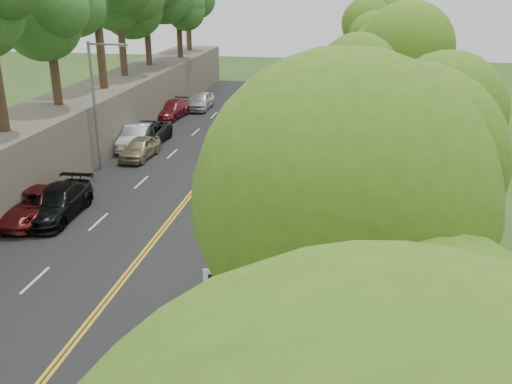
# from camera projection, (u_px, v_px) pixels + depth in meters

# --- Properties ---
(ground) EXTENTS (140.00, 140.00, 0.00)m
(ground) POSITION_uv_depth(u_px,v_px,m) (207.00, 297.00, 21.96)
(ground) COLOR #33511E
(ground) RESTS_ON ground
(road) EXTENTS (11.20, 66.00, 0.04)m
(road) POSITION_uv_depth(u_px,v_px,m) (185.00, 169.00, 36.65)
(road) COLOR black
(road) RESTS_ON ground
(sidewalk) EXTENTS (4.20, 66.00, 0.05)m
(sidewalk) POSITION_uv_depth(u_px,v_px,m) (308.00, 176.00, 35.36)
(sidewalk) COLOR gray
(sidewalk) RESTS_ON ground
(jersey_barrier) EXTENTS (0.42, 66.00, 0.60)m
(jersey_barrier) POSITION_uv_depth(u_px,v_px,m) (272.00, 169.00, 35.63)
(jersey_barrier) COLOR yellow
(jersey_barrier) RESTS_ON ground
(rock_embankment) EXTENTS (5.00, 66.00, 4.00)m
(rock_embankment) POSITION_uv_depth(u_px,v_px,m) (64.00, 133.00, 37.27)
(rock_embankment) COLOR #595147
(rock_embankment) RESTS_ON ground
(chainlink_fence) EXTENTS (0.04, 66.00, 2.00)m
(chainlink_fence) POSITION_uv_depth(u_px,v_px,m) (343.00, 162.00, 34.67)
(chainlink_fence) COLOR slate
(chainlink_fence) RESTS_ON ground
(trees_fenceside) EXTENTS (7.00, 66.00, 14.00)m
(trees_fenceside) POSITION_uv_depth(u_px,v_px,m) (391.00, 63.00, 32.17)
(trees_fenceside) COLOR #53851F
(trees_fenceside) RESTS_ON ground
(streetlight) EXTENTS (2.52, 0.22, 8.00)m
(streetlight) POSITION_uv_depth(u_px,v_px,m) (97.00, 98.00, 34.93)
(streetlight) COLOR gray
(streetlight) RESTS_ON ground
(signpost) EXTENTS (0.62, 0.09, 3.10)m
(signpost) POSITION_uv_depth(u_px,v_px,m) (213.00, 296.00, 18.32)
(signpost) COLOR gray
(signpost) RESTS_ON sidewalk
(construction_barrel) EXTENTS (0.55, 0.55, 0.90)m
(construction_barrel) POSITION_uv_depth(u_px,v_px,m) (324.00, 137.00, 42.09)
(construction_barrel) COLOR #C45C15
(construction_barrel) RESTS_ON sidewalk
(concrete_block) EXTENTS (1.22, 1.00, 0.72)m
(concrete_block) POSITION_uv_depth(u_px,v_px,m) (323.00, 272.00, 22.96)
(concrete_block) COLOR gray
(concrete_block) RESTS_ON sidewalk
(car_2) EXTENTS (2.59, 5.40, 1.48)m
(car_2) POSITION_uv_depth(u_px,v_px,m) (33.00, 205.00, 28.82)
(car_2) COLOR maroon
(car_2) RESTS_ON road
(car_3) EXTENTS (2.39, 5.42, 1.55)m
(car_3) POSITION_uv_depth(u_px,v_px,m) (57.00, 203.00, 28.98)
(car_3) COLOR black
(car_3) RESTS_ON road
(car_4) EXTENTS (1.88, 4.28, 1.43)m
(car_4) POSITION_uv_depth(u_px,v_px,m) (140.00, 148.00, 38.48)
(car_4) COLOR tan
(car_4) RESTS_ON road
(car_5) EXTENTS (2.21, 5.15, 1.65)m
(car_5) POSITION_uv_depth(u_px,v_px,m) (137.00, 137.00, 40.79)
(car_5) COLOR silver
(car_5) RESTS_ON road
(car_6) EXTENTS (2.66, 5.69, 1.58)m
(car_6) POSITION_uv_depth(u_px,v_px,m) (145.00, 134.00, 41.60)
(car_6) COLOR black
(car_6) RESTS_ON road
(car_7) EXTENTS (2.51, 5.20, 1.46)m
(car_7) POSITION_uv_depth(u_px,v_px,m) (171.00, 110.00, 49.55)
(car_7) COLOR maroon
(car_7) RESTS_ON road
(car_8) EXTENTS (1.94, 4.67, 1.58)m
(car_8) POSITION_uv_depth(u_px,v_px,m) (201.00, 101.00, 52.82)
(car_8) COLOR silver
(car_8) RESTS_ON road
(painter_0) EXTENTS (0.71, 0.92, 1.69)m
(painter_0) POSITION_uv_depth(u_px,v_px,m) (265.00, 193.00, 30.05)
(painter_0) COLOR yellow
(painter_0) RESTS_ON sidewalk
(painter_1) EXTENTS (0.51, 0.73, 1.90)m
(painter_1) POSITION_uv_depth(u_px,v_px,m) (254.00, 215.00, 26.99)
(painter_1) COLOR white
(painter_1) RESTS_ON sidewalk
(painter_2) EXTENTS (0.98, 1.11, 1.91)m
(painter_2) POSITION_uv_depth(u_px,v_px,m) (283.00, 178.00, 31.89)
(painter_2) COLOR black
(painter_2) RESTS_ON sidewalk
(painter_3) EXTENTS (1.00, 1.36, 1.89)m
(painter_3) POSITION_uv_depth(u_px,v_px,m) (241.00, 243.00, 24.20)
(painter_3) COLOR #9E463B
(painter_3) RESTS_ON sidewalk
(person_far) EXTENTS (1.14, 0.69, 1.82)m
(person_far) POSITION_uv_depth(u_px,v_px,m) (318.00, 142.00, 39.09)
(person_far) COLOR black
(person_far) RESTS_ON sidewalk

